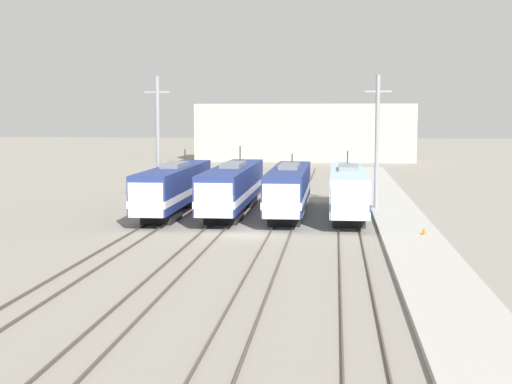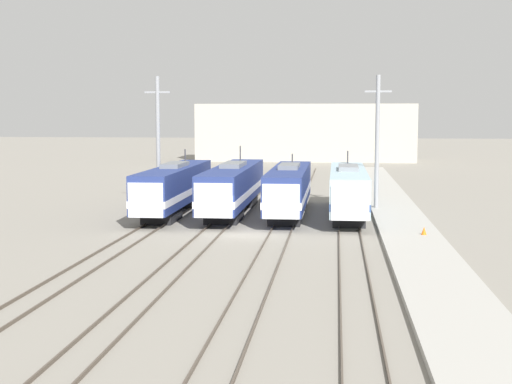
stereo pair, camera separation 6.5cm
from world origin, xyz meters
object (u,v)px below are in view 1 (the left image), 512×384
(locomotive_far_left, at_px, (173,188))
(catenary_tower_left, at_px, (158,141))
(locomotive_center_left, at_px, (232,187))
(traffic_cone, at_px, (424,231))
(catenary_tower_right, at_px, (377,142))
(locomotive_center_right, at_px, (289,190))
(locomotive_far_right, at_px, (348,190))

(locomotive_far_left, xyz_separation_m, catenary_tower_left, (-2.17, 3.67, 3.71))
(locomotive_center_left, bearing_deg, traffic_cone, -37.39)
(catenary_tower_left, distance_m, catenary_tower_right, 18.82)
(locomotive_center_right, bearing_deg, catenary_tower_right, 27.72)
(locomotive_center_right, bearing_deg, locomotive_far_right, 2.61)
(catenary_tower_left, bearing_deg, locomotive_center_right, -17.92)
(locomotive_far_right, relative_size, catenary_tower_right, 1.58)
(catenary_tower_right, bearing_deg, locomotive_far_right, -124.38)
(catenary_tower_left, bearing_deg, catenary_tower_right, 0.00)
(locomotive_center_right, distance_m, catenary_tower_right, 8.91)
(catenary_tower_right, bearing_deg, locomotive_center_right, -152.28)
(locomotive_center_left, xyz_separation_m, catenary_tower_left, (-6.91, 2.60, 3.72))
(traffic_cone, bearing_deg, locomotive_far_right, 115.75)
(locomotive_center_left, xyz_separation_m, locomotive_center_right, (4.74, -1.17, -0.01))
(locomotive_center_right, bearing_deg, traffic_cone, -45.60)
(locomotive_center_left, relative_size, traffic_cone, 38.01)
(locomotive_far_left, xyz_separation_m, locomotive_center_left, (4.74, 1.07, -0.00))
(traffic_cone, bearing_deg, locomotive_far_left, 152.64)
(catenary_tower_right, distance_m, traffic_cone, 14.71)
(locomotive_far_right, relative_size, catenary_tower_left, 1.58)
(locomotive_center_right, distance_m, catenary_tower_left, 12.80)
(locomotive_far_left, relative_size, catenary_tower_left, 1.62)
(catenary_tower_left, bearing_deg, locomotive_far_right, -12.22)
(locomotive_center_left, bearing_deg, catenary_tower_left, 159.39)
(locomotive_far_left, xyz_separation_m, catenary_tower_right, (16.65, 3.67, 3.71))
(catenary_tower_left, xyz_separation_m, catenary_tower_right, (18.82, 0.00, 0.00))
(catenary_tower_right, bearing_deg, locomotive_center_left, -167.69)
(locomotive_far_left, xyz_separation_m, traffic_cone, (19.02, -9.84, -1.60))
(locomotive_center_left, bearing_deg, locomotive_far_right, -5.73)
(locomotive_far_right, distance_m, traffic_cone, 11.17)
(locomotive_far_left, distance_m, locomotive_center_left, 4.86)
(locomotive_center_right, xyz_separation_m, catenary_tower_right, (7.17, 3.77, 3.72))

